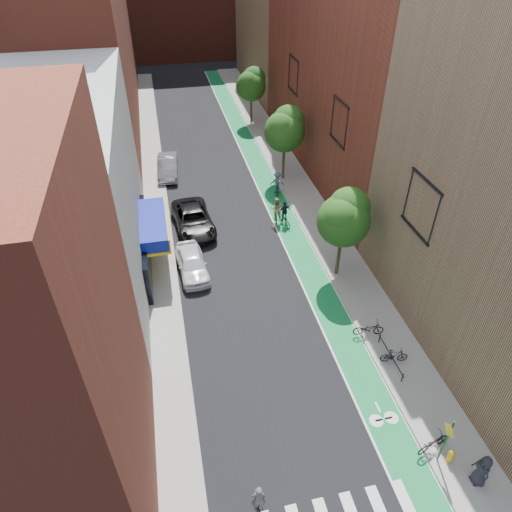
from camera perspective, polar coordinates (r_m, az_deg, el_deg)
ground at (r=23.94m, az=5.49°, el=-19.42°), size 160.00×160.00×0.00m
bike_lane at (r=44.02m, az=0.62°, el=10.55°), size 2.00×68.00×0.01m
sidewalk_left at (r=43.09m, az=-12.62°, el=9.08°), size 2.00×68.00×0.15m
sidewalk_right at (r=44.56m, az=3.81°, el=10.92°), size 3.00×68.00×0.15m
building_left_near_red at (r=17.51m, az=-29.25°, el=-12.06°), size 8.00×10.00×16.00m
building_left_white at (r=30.32m, az=-22.67°, el=6.99°), size 8.00×20.00×12.00m
building_left_far_red at (r=55.27m, az=-20.80°, el=26.12°), size 8.00×36.00×22.00m
building_right_mid_red at (r=42.72m, az=12.32°, el=24.66°), size 8.00×28.00×22.00m
building_right_far_tan at (r=65.37m, az=3.09°, el=27.84°), size 8.00×20.00×18.00m
tree_near at (r=28.98m, az=11.01°, el=4.83°), size 3.40×3.36×6.42m
tree_mid at (r=40.63m, az=3.67°, el=15.65°), size 3.55×3.53×6.74m
tree_far at (r=53.59m, az=-0.59°, el=20.76°), size 3.30×3.25×6.21m
sign_pole at (r=22.62m, az=22.67°, el=-20.39°), size 0.13×0.71×3.00m
parked_car_white at (r=31.19m, az=-8.02°, el=-0.91°), size 2.19×4.74×1.57m
parked_car_black at (r=35.56m, az=-7.85°, el=4.55°), size 3.23×6.18×1.66m
parked_car_silver at (r=43.83m, az=-10.98°, el=10.93°), size 2.18×5.18×1.66m
cyclist_lead at (r=21.09m, az=0.32°, el=-28.77°), size 0.66×1.59×2.01m
cyclist_lane_near at (r=35.87m, az=2.56°, el=5.54°), size 1.04×1.57×2.20m
cyclist_lane_mid at (r=35.83m, az=3.60°, el=4.97°), size 1.04×1.87×2.02m
cyclist_lane_far at (r=39.64m, az=2.67°, el=8.82°), size 1.30×1.92×2.17m
parked_bike_near at (r=23.83m, az=21.25°, el=-20.95°), size 1.85×1.03×0.92m
parked_bike_mid at (r=26.44m, az=16.89°, el=-11.83°), size 1.59×0.68×0.92m
parked_bike_far at (r=27.45m, az=13.89°, el=-8.80°), size 1.89×0.92×0.95m
pedestrian at (r=23.37m, az=26.41°, el=-22.87°), size 0.62×0.91×1.81m
fire_hydrant at (r=23.82m, az=23.16°, el=-21.97°), size 0.27×0.27×0.78m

